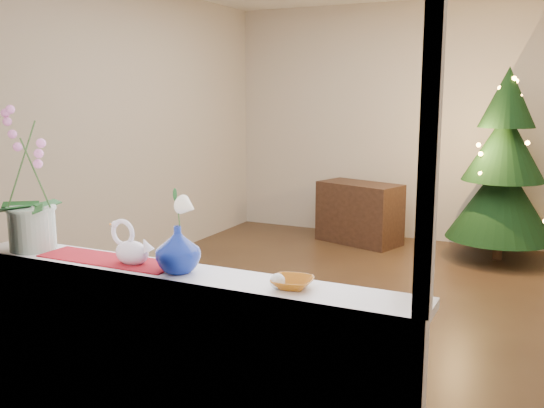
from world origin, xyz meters
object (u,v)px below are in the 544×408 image
Objects in this scene: blue_vase at (178,246)px; xmas_tree at (503,165)px; amber_dish at (292,284)px; swan at (132,244)px; orchid_pot at (29,179)px; paperweight at (277,281)px; side_table at (359,213)px.

blue_vase is 4.44m from xmas_tree.
xmas_tree is (0.41, 4.32, 0.03)m from amber_dish.
xmas_tree is at bearing 63.89° from swan.
orchid_pot is 0.66m from swan.
paperweight is at bearing -1.47° from orchid_pot.
paperweight is 0.06m from amber_dish.
side_table is (-1.10, 4.40, -0.59)m from amber_dish.
paperweight is at bearing -95.96° from xmas_tree.
swan is 3.64× the size of paperweight.
orchid_pot is 3.10× the size of swan.
blue_vase is (0.87, -0.01, -0.23)m from orchid_pot.
swan is 0.26m from blue_vase.
swan is 0.97× the size of blue_vase.
blue_vase reaches higher than paperweight.
orchid_pot is 4.90× the size of amber_dish.
blue_vase is 4.51m from side_table.
xmas_tree reaches higher than side_table.
paperweight is 0.07× the size of side_table.
xmas_tree is (1.80, 4.32, -0.30)m from orchid_pot.
swan is at bearing -179.70° from amber_dish.
blue_vase reaches higher than swan.
swan is at bearing -68.48° from side_table.
blue_vase reaches higher than amber_dish.
side_table is (-0.31, 4.41, -0.67)m from swan.
orchid_pot is 4.51m from side_table.
paperweight is at bearing -13.08° from swan.
swan is at bearing -105.39° from xmas_tree.
xmas_tree reaches higher than paperweight.
swan is at bearing 177.64° from paperweight.
swan is 4.47m from side_table.
amber_dish is at bearing 35.46° from paperweight.
xmas_tree is 1.63m from side_table.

